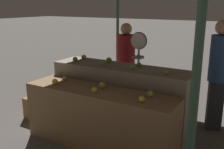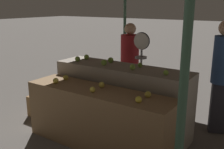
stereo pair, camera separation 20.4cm
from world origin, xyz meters
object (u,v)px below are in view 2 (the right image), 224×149
object	(u,v)px
person_vendor_at_scale	(130,60)
wooden_crate_side	(42,105)
produce_scale	(141,57)
person_customer_left	(222,69)

from	to	relation	value
person_vendor_at_scale	wooden_crate_side	distance (m)	1.79
produce_scale	wooden_crate_side	size ratio (longest dim) A/B	4.03
wooden_crate_side	produce_scale	bearing A→B (deg)	31.55
produce_scale	wooden_crate_side	world-z (taller)	produce_scale
produce_scale	person_customer_left	bearing A→B (deg)	8.03
produce_scale	wooden_crate_side	xyz separation A→B (m)	(-1.48, -0.91, -0.90)
person_vendor_at_scale	person_customer_left	xyz separation A→B (m)	(1.66, -0.16, 0.09)
person_vendor_at_scale	wooden_crate_side	size ratio (longest dim) A/B	4.33
produce_scale	wooden_crate_side	distance (m)	1.95
person_vendor_at_scale	person_customer_left	size ratio (longest dim) A/B	0.93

